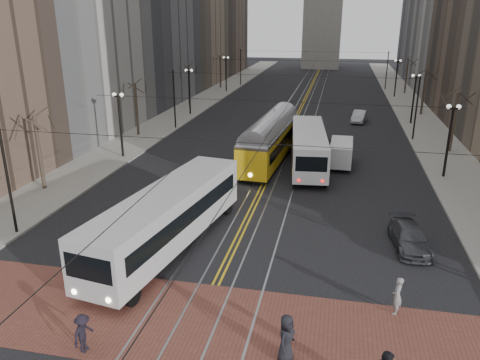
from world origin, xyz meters
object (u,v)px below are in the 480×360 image
at_px(sedan_grey, 323,147).
at_px(cargo_van, 341,154).
at_px(transit_bus, 168,220).
at_px(sedan_silver, 359,117).
at_px(pedestrian_d, 83,333).
at_px(rear_bus, 308,149).
at_px(streetcar, 270,143).
at_px(sedan_parked, 409,237).
at_px(pedestrian_b, 397,296).
at_px(pedestrian_a, 286,338).

bearing_deg(sedan_grey, cargo_van, -61.00).
xyz_separation_m(transit_bus, sedan_grey, (7.50, 20.70, -0.96)).
height_order(sedan_silver, pedestrian_d, pedestrian_d).
xyz_separation_m(rear_bus, pedestrian_d, (-6.62, -25.21, -0.78)).
xyz_separation_m(sedan_silver, pedestrian_d, (-11.40, -44.53, 0.12)).
bearing_deg(streetcar, sedan_parked, -52.08).
bearing_deg(transit_bus, pedestrian_b, -8.55).
bearing_deg(pedestrian_a, pedestrian_b, -31.12).
xyz_separation_m(streetcar, sedan_silver, (8.20, 18.23, -0.93)).
bearing_deg(rear_bus, sedan_parked, -70.35).
distance_m(streetcar, pedestrian_a, 25.57).
height_order(transit_bus, sedan_parked, transit_bus).
bearing_deg(sedan_parked, rear_bus, 109.51).
bearing_deg(sedan_parked, pedestrian_a, -124.55).
distance_m(cargo_van, pedestrian_a, 25.10).
height_order(sedan_silver, pedestrian_a, pedestrian_a).
relative_size(transit_bus, cargo_van, 2.81).
bearing_deg(pedestrian_d, transit_bus, 7.03).
bearing_deg(sedan_grey, pedestrian_a, -87.59).
distance_m(sedan_parked, pedestrian_d, 17.49).
height_order(sedan_grey, sedan_silver, sedan_grey).
xyz_separation_m(transit_bus, rear_bus, (6.42, 16.43, -0.07)).
bearing_deg(cargo_van, pedestrian_d, -108.26).
bearing_deg(sedan_grey, sedan_silver, 78.85).
relative_size(rear_bus, pedestrian_d, 7.66).
distance_m(streetcar, sedan_parked, 17.90).
bearing_deg(pedestrian_b, rear_bus, -149.55).
xyz_separation_m(pedestrian_a, pedestrian_d, (-7.58, -1.10, -0.15)).
bearing_deg(sedan_silver, streetcar, -104.97).
bearing_deg(sedan_silver, pedestrian_b, -80.06).
bearing_deg(cargo_van, transit_bus, -116.37).
xyz_separation_m(sedan_parked, pedestrian_a, (-5.62, -10.38, 0.34)).
relative_size(streetcar, pedestrian_a, 7.20).
height_order(rear_bus, sedan_silver, rear_bus).
bearing_deg(sedan_parked, pedestrian_b, -107.58).
relative_size(sedan_parked, pedestrian_b, 2.52).
bearing_deg(sedan_parked, cargo_van, 98.61).
distance_m(sedan_silver, pedestrian_d, 45.96).
xyz_separation_m(rear_bus, sedan_grey, (1.08, 4.27, -0.89)).
bearing_deg(sedan_grey, pedestrian_b, -77.64).
relative_size(transit_bus, sedan_grey, 3.23).
height_order(sedan_silver, sedan_parked, sedan_silver).
height_order(transit_bus, pedestrian_d, transit_bus).
xyz_separation_m(sedan_silver, sedan_parked, (1.80, -33.05, -0.06)).
bearing_deg(sedan_parked, streetcar, 117.93).
distance_m(streetcar, pedestrian_d, 26.50).
height_order(cargo_van, sedan_parked, cargo_van).
bearing_deg(transit_bus, streetcar, 89.66).
bearing_deg(pedestrian_a, streetcar, 26.60).
height_order(streetcar, sedan_grey, streetcar).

